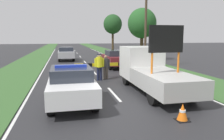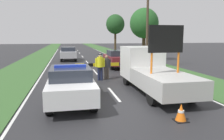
# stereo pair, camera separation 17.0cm
# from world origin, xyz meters

# --- Properties ---
(ground_plane) EXTENTS (160.00, 160.00, 0.00)m
(ground_plane) POSITION_xyz_m (0.00, 0.00, 0.00)
(ground_plane) COLOR #28282B
(lane_markings) EXTENTS (8.04, 55.78, 0.01)m
(lane_markings) POSITION_xyz_m (0.00, 14.43, 0.00)
(lane_markings) COLOR silver
(lane_markings) RESTS_ON ground
(grass_verge_left) EXTENTS (3.54, 120.00, 0.03)m
(grass_verge_left) POSITION_xyz_m (-5.84, 20.00, 0.01)
(grass_verge_left) COLOR #38602D
(grass_verge_left) RESTS_ON ground
(grass_verge_right) EXTENTS (3.54, 120.00, 0.03)m
(grass_verge_right) POSITION_xyz_m (5.84, 20.00, 0.01)
(grass_verge_right) COLOR #38602D
(grass_verge_right) RESTS_ON ground
(police_car) EXTENTS (1.83, 4.54, 1.61)m
(police_car) POSITION_xyz_m (-2.03, 1.09, 0.80)
(police_car) COLOR white
(police_car) RESTS_ON ground
(work_truck) EXTENTS (2.00, 6.07, 3.23)m
(work_truck) POSITION_xyz_m (2.03, 2.45, 1.06)
(work_truck) COLOR white
(work_truck) RESTS_ON ground
(road_barrier) EXTENTS (3.52, 0.08, 1.00)m
(road_barrier) POSITION_xyz_m (0.12, 6.31, 0.83)
(road_barrier) COLOR black
(road_barrier) RESTS_ON ground
(police_officer) EXTENTS (0.61, 0.39, 1.70)m
(police_officer) POSITION_xyz_m (-0.12, 5.47, 1.01)
(police_officer) COLOR #191E38
(police_officer) RESTS_ON ground
(pedestrian_civilian) EXTENTS (0.56, 0.35, 1.55)m
(pedestrian_civilian) POSITION_xyz_m (0.35, 5.82, 0.91)
(pedestrian_civilian) COLOR brown
(pedestrian_civilian) RESTS_ON ground
(traffic_cone_near_police) EXTENTS (0.42, 0.42, 0.58)m
(traffic_cone_near_police) POSITION_xyz_m (1.43, -1.78, 0.29)
(traffic_cone_near_police) COLOR black
(traffic_cone_near_police) RESTS_ON ground
(traffic_cone_centre_front) EXTENTS (0.48, 0.48, 0.66)m
(traffic_cone_centre_front) POSITION_xyz_m (1.82, 5.14, 0.33)
(traffic_cone_centre_front) COLOR black
(traffic_cone_centre_front) RESTS_ON ground
(traffic_cone_near_truck) EXTENTS (0.51, 0.51, 0.70)m
(traffic_cone_near_truck) POSITION_xyz_m (-0.96, 7.67, 0.35)
(traffic_cone_near_truck) COLOR black
(traffic_cone_near_truck) RESTS_ON ground
(queued_car_wagon_maroon) EXTENTS (1.76, 4.41, 1.54)m
(queued_car_wagon_maroon) POSITION_xyz_m (2.24, 10.96, 0.81)
(queued_car_wagon_maroon) COLOR maroon
(queued_car_wagon_maroon) RESTS_ON ground
(queued_car_sedan_silver) EXTENTS (1.77, 4.04, 1.56)m
(queued_car_sedan_silver) POSITION_xyz_m (-1.96, 17.80, 0.83)
(queued_car_sedan_silver) COLOR #B2B2B7
(queued_car_sedan_silver) RESTS_ON ground
(roadside_tree_near_left) EXTENTS (3.25, 3.25, 5.96)m
(roadside_tree_near_left) POSITION_xyz_m (6.59, 16.01, 4.22)
(roadside_tree_near_left) COLOR #42301E
(roadside_tree_near_left) RESTS_ON ground
(roadside_tree_near_right) EXTENTS (3.23, 3.23, 6.60)m
(roadside_tree_near_right) POSITION_xyz_m (6.37, 29.98, 4.86)
(roadside_tree_near_right) COLOR #42301E
(roadside_tree_near_right) RESTS_ON ground
(utility_pole) EXTENTS (1.20, 0.20, 8.63)m
(utility_pole) POSITION_xyz_m (4.60, 9.78, 4.43)
(utility_pole) COLOR #473828
(utility_pole) RESTS_ON ground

